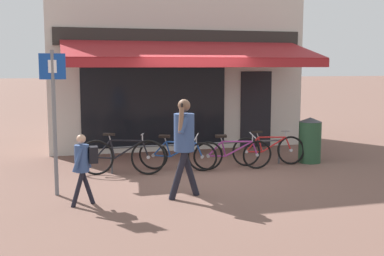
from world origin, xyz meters
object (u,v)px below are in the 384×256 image
(bicycle_blue, at_px, (177,155))
(pedestrian_adult, at_px, (184,137))
(bicycle_black, at_px, (122,156))
(litter_bin, at_px, (310,140))
(pedestrian_child, at_px, (84,161))
(parking_sign, at_px, (54,108))
(bicycle_purple, at_px, (232,154))
(bicycle_red, at_px, (268,150))

(bicycle_blue, bearing_deg, pedestrian_adult, -75.20)
(bicycle_black, bearing_deg, litter_bin, 15.52)
(bicycle_black, distance_m, litter_bin, 4.41)
(pedestrian_child, distance_m, parking_sign, 1.20)
(bicycle_black, relative_size, parking_sign, 0.70)
(parking_sign, bearing_deg, bicycle_purple, 16.48)
(bicycle_blue, bearing_deg, litter_bin, 26.22)
(bicycle_black, xyz_separation_m, bicycle_red, (3.35, 0.07, -0.04))
(bicycle_blue, height_order, litter_bin, litter_bin)
(bicycle_red, height_order, pedestrian_child, pedestrian_child)
(bicycle_purple, height_order, parking_sign, parking_sign)
(pedestrian_child, bearing_deg, parking_sign, -59.21)
(pedestrian_child, xyz_separation_m, parking_sign, (-0.44, 0.77, 0.81))
(bicycle_blue, xyz_separation_m, pedestrian_child, (-2.08, -2.10, 0.39))
(bicycle_blue, distance_m, pedestrian_adult, 2.24)
(bicycle_purple, xyz_separation_m, bicycle_red, (0.97, 0.27, 0.00))
(bicycle_black, distance_m, bicycle_purple, 2.38)
(bicycle_purple, height_order, pedestrian_child, pedestrian_child)
(litter_bin, bearing_deg, bicycle_purple, -172.02)
(pedestrian_child, bearing_deg, bicycle_purple, -149.28)
(litter_bin, bearing_deg, bicycle_black, -178.87)
(bicycle_black, bearing_deg, pedestrian_child, -98.77)
(bicycle_purple, relative_size, parking_sign, 0.69)
(bicycle_blue, relative_size, bicycle_red, 0.94)
(bicycle_blue, bearing_deg, bicycle_black, -152.25)
(pedestrian_adult, bearing_deg, pedestrian_child, 5.39)
(litter_bin, distance_m, parking_sign, 5.98)
(bicycle_red, relative_size, pedestrian_child, 1.46)
(parking_sign, bearing_deg, bicycle_black, 44.36)
(pedestrian_adult, xyz_separation_m, parking_sign, (-2.12, 0.75, 0.49))
(bicycle_black, distance_m, pedestrian_child, 2.27)
(bicycle_red, distance_m, pedestrian_adult, 3.38)
(bicycle_purple, bearing_deg, bicycle_black, -176.31)
(bicycle_red, bearing_deg, bicycle_black, -173.17)
(pedestrian_adult, height_order, parking_sign, parking_sign)
(bicycle_purple, xyz_separation_m, pedestrian_child, (-3.25, -1.86, 0.39))
(bicycle_purple, relative_size, pedestrian_child, 1.47)
(bicycle_purple, relative_size, bicycle_red, 1.01)
(bicycle_red, distance_m, parking_sign, 5.01)
(pedestrian_adult, bearing_deg, bicycle_purple, -125.69)
(bicycle_black, bearing_deg, pedestrian_adult, -54.19)
(bicycle_blue, relative_size, parking_sign, 0.64)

